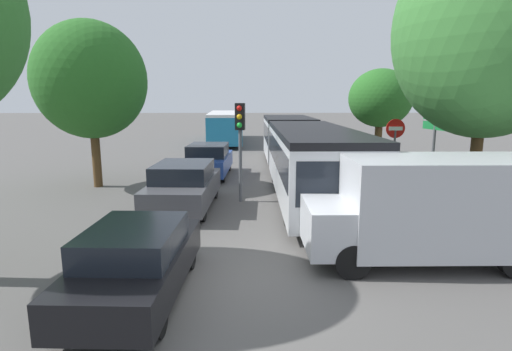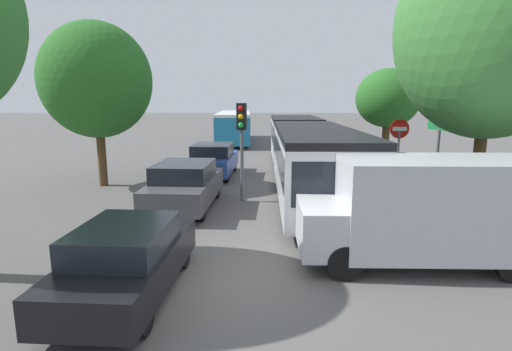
% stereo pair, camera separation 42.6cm
% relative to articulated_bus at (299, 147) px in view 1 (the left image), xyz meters
% --- Properties ---
extents(ground_plane, '(200.00, 200.00, 0.00)m').
position_rel_articulated_bus_xyz_m(ground_plane, '(-2.23, -10.25, -1.46)').
color(ground_plane, '#565451').
extents(articulated_bus, '(2.65, 17.10, 2.54)m').
position_rel_articulated_bus_xyz_m(articulated_bus, '(0.00, 0.00, 0.00)').
color(articulated_bus, silver).
rests_on(articulated_bus, ground).
extents(city_bus_rear, '(3.03, 11.57, 2.47)m').
position_rel_articulated_bus_xyz_m(city_bus_rear, '(-4.18, 15.87, -0.04)').
color(city_bus_rear, teal).
rests_on(city_bus_rear, ground).
extents(queued_car_black, '(1.82, 3.94, 1.34)m').
position_rel_articulated_bus_xyz_m(queued_car_black, '(-4.28, -10.84, -0.78)').
color(queued_car_black, black).
rests_on(queued_car_black, ground).
extents(queued_car_graphite, '(2.06, 4.45, 1.52)m').
position_rel_articulated_bus_xyz_m(queued_car_graphite, '(-4.36, -4.88, -0.70)').
color(queued_car_graphite, '#47474C').
rests_on(queued_car_graphite, ground).
extents(queued_car_blue, '(2.04, 4.42, 1.51)m').
position_rel_articulated_bus_xyz_m(queued_car_blue, '(-4.11, 0.68, -0.70)').
color(queued_car_blue, '#284799').
rests_on(queued_car_blue, ground).
extents(white_van, '(5.01, 2.03, 2.31)m').
position_rel_articulated_bus_xyz_m(white_van, '(1.65, -9.33, -0.22)').
color(white_van, '#B7BABF').
rests_on(white_van, ground).
extents(traffic_light, '(0.35, 0.38, 3.40)m').
position_rel_articulated_bus_xyz_m(traffic_light, '(-2.55, -4.01, 1.03)').
color(traffic_light, '#56595E').
rests_on(traffic_light, ground).
extents(no_entry_sign, '(0.70, 0.08, 2.82)m').
position_rel_articulated_bus_xyz_m(no_entry_sign, '(3.14, -2.99, 0.41)').
color(no_entry_sign, '#56595E').
rests_on(no_entry_sign, ground).
extents(direction_sign_post, '(0.28, 1.39, 3.60)m').
position_rel_articulated_bus_xyz_m(direction_sign_post, '(4.23, -3.79, 1.10)').
color(direction_sign_post, '#56595E').
rests_on(direction_sign_post, ground).
extents(tree_left_mid, '(4.33, 4.33, 6.54)m').
position_rel_articulated_bus_xyz_m(tree_left_mid, '(-8.43, -1.44, 2.79)').
color(tree_left_mid, '#51381E').
rests_on(tree_left_mid, ground).
extents(tree_right_near, '(5.10, 5.10, 8.36)m').
position_rel_articulated_bus_xyz_m(tree_right_near, '(4.33, -6.25, 3.92)').
color(tree_right_near, '#51381E').
rests_on(tree_right_near, ground).
extents(tree_right_mid, '(3.32, 3.32, 5.11)m').
position_rel_articulated_bus_xyz_m(tree_right_mid, '(4.80, 3.73, 2.03)').
color(tree_right_mid, '#51381E').
rests_on(tree_right_mid, ground).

